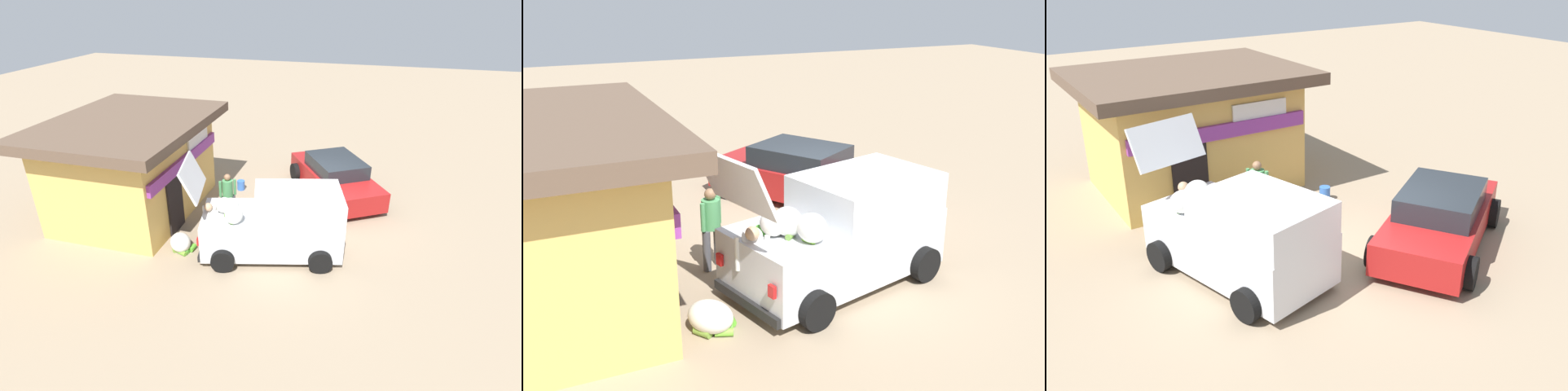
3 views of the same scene
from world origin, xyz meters
The scene contains 8 objects.
ground_plane centered at (0.00, 0.00, 0.00)m, with size 60.00×60.00×0.00m, color gray.
storefront_bar centered at (-1.48, 5.93, 1.65)m, with size 5.84×4.64×3.17m.
delivery_van centered at (-2.66, 0.84, 0.95)m, with size 2.93×4.55×2.77m.
parked_sedan centered at (1.54, -0.38, 0.65)m, with size 4.67×3.84×1.36m.
vendor_standing centered at (-1.23, 2.78, 0.91)m, with size 0.47×0.48×1.58m.
customer_bending centered at (-2.77, 2.58, 0.92)m, with size 0.77×0.65×1.51m.
unloaded_banana_pile centered at (-3.35, 3.49, 0.23)m, with size 0.96×0.92×0.50m.
paint_bucket centered at (0.88, 3.03, 0.18)m, with size 0.28×0.28×0.36m, color blue.
Camera 3 is at (-7.08, -8.19, 6.13)m, focal length 39.52 mm.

